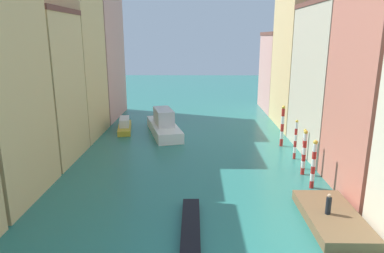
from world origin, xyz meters
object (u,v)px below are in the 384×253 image
Objects in this scene: person_on_dock at (329,205)px; mooring_pole_3 at (295,139)px; mooring_pole_4 at (282,126)px; vaporetto_white at (164,125)px; waterfront_dock at (332,217)px; mooring_pole_0 at (313,164)px; mooring_pole_1 at (304,152)px; motorboat_0 at (125,126)px; mooring_pole_2 at (304,148)px; gondola_black at (190,238)px.

mooring_pole_3 is (1.23, 12.92, 0.75)m from person_on_dock.
vaporetto_white is at bearing 160.11° from mooring_pole_4.
waterfront_dock is at bearing -93.77° from mooring_pole_3.
person_on_dock is at bearing -160.52° from waterfront_dock.
mooring_pole_1 is (0.10, 2.97, 0.02)m from mooring_pole_0.
waterfront_dock is at bearing -91.66° from mooring_pole_4.
mooring_pole_1 is at bearing -37.86° from motorboat_0.
mooring_pole_2 reaches higher than motorboat_0.
gondola_black is (4.02, -24.75, -0.91)m from vaporetto_white.
person_on_dock is 10.25m from mooring_pole_2.
mooring_pole_0 is at bearing -43.05° from motorboat_0.
mooring_pole_2 is (1.25, 10.15, 0.64)m from person_on_dock.
person_on_dock is 0.30× the size of mooring_pole_4.
motorboat_0 is (-18.67, 23.89, -0.71)m from person_on_dock.
gondola_black is at bearing -129.79° from mooring_pole_2.
mooring_pole_4 is at bearing 88.34° from waterfront_dock.
mooring_pole_1 reaches higher than waterfront_dock.
gondola_black is (-10.42, -15.31, -1.88)m from mooring_pole_3.
mooring_pole_4 is (0.50, 17.12, 2.09)m from waterfront_dock.
vaporetto_white is at bearing -15.69° from motorboat_0.
person_on_dock is 0.37× the size of mooring_pole_2.
person_on_dock is 25.97m from vaporetto_white.
person_on_dock is at bearing -51.99° from motorboat_0.
mooring_pole_0 is 0.63× the size of motorboat_0.
mooring_pole_4 is at bearing -19.89° from vaporetto_white.
waterfront_dock is 1.51× the size of mooring_pole_4.
mooring_pole_4 is at bearing 94.59° from mooring_pole_3.
mooring_pole_1 is 0.88× the size of mooring_pole_4.
mooring_pole_1 is at bearing -104.80° from mooring_pole_2.
mooring_pole_2 is 0.83× the size of mooring_pole_4.
mooring_pole_0 is at bearing -93.71° from mooring_pole_3.
mooring_pole_1 reaches higher than vaporetto_white.
motorboat_0 is at bearing 151.14° from mooring_pole_3.
vaporetto_white is at bearing 99.23° from gondola_black.
mooring_pole_1 is at bearing -90.09° from mooring_pole_4.
mooring_pole_3 is at bearing -28.86° from motorboat_0.
mooring_pole_4 is 20.73m from motorboat_0.
mooring_pole_0 is 0.39× the size of vaporetto_white.
vaporetto_white reaches higher than waterfront_dock.
mooring_pole_0 is at bearing 39.21° from gondola_black.
gondola_black is (-10.06, -11.09, -1.91)m from mooring_pole_1.
mooring_pole_3 is 17.28m from vaporetto_white.
gondola_black is at bearing -132.22° from mooring_pole_1.
vaporetto_white is at bearing 130.06° from mooring_pole_0.
mooring_pole_2 is 7.13m from mooring_pole_4.
mooring_pole_1 is at bearing -44.13° from vaporetto_white.
mooring_pole_1 reaches higher than person_on_dock.
waterfront_dock is 30.46m from motorboat_0.
waterfront_dock is at bearing 14.76° from gondola_black.
mooring_pole_0 is 2.97m from mooring_pole_1.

